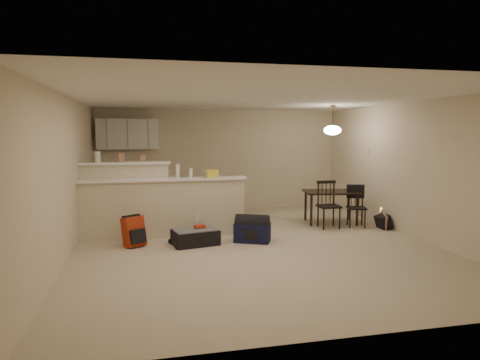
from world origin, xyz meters
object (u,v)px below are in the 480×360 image
object	(u,v)px
dining_chair_near	(329,205)
dining_chair_far	(356,207)
pendant_lamp	(332,130)
black_daypack	(384,222)
red_backpack	(134,232)
suitcase	(195,237)
navy_duffel	(252,232)
dining_table	(331,195)

from	to	relation	value
dining_chair_near	dining_chair_far	bearing A→B (deg)	0.74
pendant_lamp	black_daypack	size ratio (longest dim) A/B	1.98
red_backpack	suitcase	bearing A→B (deg)	-37.76
pendant_lamp	navy_duffel	world-z (taller)	pendant_lamp
pendant_lamp	black_daypack	bearing A→B (deg)	-42.41
suitcase	red_backpack	world-z (taller)	red_backpack
dining_table	suitcase	xyz separation A→B (m)	(-3.04, -1.16, -0.48)
dining_chair_near	red_backpack	size ratio (longest dim) A/B	1.88
black_daypack	red_backpack	bearing A→B (deg)	96.11
dining_chair_far	pendant_lamp	bearing A→B (deg)	144.55
pendant_lamp	dining_table	bearing A→B (deg)	45.00
suitcase	red_backpack	distance (m)	1.05
dining_chair_near	pendant_lamp	bearing A→B (deg)	63.65
pendant_lamp	red_backpack	size ratio (longest dim) A/B	1.22
dining_chair_far	suitcase	xyz separation A→B (m)	(-3.40, -0.70, -0.29)
navy_duffel	suitcase	bearing A→B (deg)	-156.78
dining_table	dining_chair_near	xyz separation A→B (m)	(-0.24, -0.45, -0.13)
suitcase	navy_duffel	world-z (taller)	navy_duffel
dining_table	pendant_lamp	world-z (taller)	pendant_lamp
pendant_lamp	red_backpack	xyz separation A→B (m)	(-4.07, -1.04, -1.74)
dining_chair_far	navy_duffel	world-z (taller)	dining_chair_far
navy_duffel	black_daypack	world-z (taller)	navy_duffel
dining_chair_far	black_daypack	xyz separation A→B (m)	(0.46, -0.29, -0.28)
navy_duffel	dining_chair_near	bearing A→B (deg)	47.40
pendant_lamp	navy_duffel	bearing A→B (deg)	-149.64
dining_chair_near	red_backpack	distance (m)	3.88
red_backpack	black_daypack	size ratio (longest dim) A/B	1.62
dining_chair_near	red_backpack	world-z (taller)	dining_chair_near
suitcase	red_backpack	size ratio (longest dim) A/B	1.49
dining_chair_near	navy_duffel	bearing A→B (deg)	-155.32
pendant_lamp	suitcase	size ratio (longest dim) A/B	0.82
red_backpack	black_daypack	distance (m)	4.90
dining_chair_far	red_backpack	world-z (taller)	dining_chair_far
dining_table	dining_chair_far	world-z (taller)	dining_chair_far
navy_duffel	dining_chair_far	bearing A→B (deg)	41.79
black_daypack	dining_table	bearing A→B (deg)	50.28
navy_duffel	dining_table	bearing A→B (deg)	55.19
pendant_lamp	navy_duffel	xyz separation A→B (m)	(-2.03, -1.19, -1.82)
suitcase	navy_duffel	xyz separation A→B (m)	(1.01, -0.03, 0.04)
dining_chair_far	suitcase	bearing A→B (deg)	-151.76
red_backpack	black_daypack	bearing A→B (deg)	-27.62
pendant_lamp	dining_chair_far	bearing A→B (deg)	-52.05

